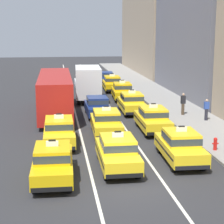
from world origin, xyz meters
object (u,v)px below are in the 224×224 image
Objects in this scene: taxi_center_second at (106,122)px; taxi_right_fifth at (112,83)px; taxi_center_nearest at (117,152)px; taxi_right_third at (132,102)px; taxi_left_nearest at (53,162)px; sedan_right_sixth at (106,78)px; bus_left_third at (55,93)px; taxi_right_second at (153,119)px; pedestrian_mid_block at (206,110)px; box_truck_center_fourth at (88,82)px; pedestrian_near_crosswalk at (183,104)px; taxi_left_second at (59,131)px; taxi_right_nearest at (180,145)px; taxi_right_fourth at (122,91)px; sedan_center_third at (97,106)px; fire_hydrant at (215,143)px; sedan_center_fifth at (83,82)px.

taxi_center_second is 18.65m from taxi_right_fifth.
taxi_center_nearest is 13.54m from taxi_right_third.
taxi_center_nearest is at bearing -103.74° from taxi_right_third.
taxi_left_nearest is 1.05× the size of sedan_right_sixth.
bus_left_third reaches higher than taxi_right_second.
sedan_right_sixth is at bearing 103.16° from pedestrian_mid_block.
box_truck_center_fourth reaches higher than pedestrian_near_crosswalk.
taxi_left_nearest is at bearing -93.73° from taxi_left_second.
taxi_right_nearest is at bearing -90.54° from taxi_right_second.
taxi_right_fourth is (0.01, 18.72, 0.00)m from taxi_right_nearest.
box_truck_center_fourth is 4.11× the size of pedestrian_near_crosswalk.
taxi_left_nearest is 0.99× the size of taxi_right_fourth.
box_truck_center_fourth is at bearing 89.63° from taxi_center_nearest.
pedestrian_mid_block is (4.85, -15.82, 0.08)m from taxi_right_fifth.
sedan_center_third is 12.03m from taxi_right_nearest.
box_truck_center_fourth reaches higher than taxi_right_fifth.
taxi_center_nearest is at bearing -121.86° from pedestrian_near_crosswalk.
taxi_left_nearest and taxi_right_third have the same top height.
sedan_center_third is 7.39m from box_truck_center_fourth.
fire_hydrant is at bearing -96.65° from pedestrian_near_crosswalk.
bus_left_third is at bearing 91.19° from taxi_left_second.
taxi_right_fourth is 1.06× the size of sedan_right_sixth.
taxi_right_second is (3.23, -5.21, 0.03)m from sedan_center_third.
taxi_right_second is at bearing -58.21° from sedan_center_third.
pedestrian_mid_block is 2.19× the size of fire_hydrant.
taxi_center_nearest is 30.19m from sedan_right_sixth.
bus_left_third is 9.09m from taxi_right_second.
taxi_center_nearest and taxi_right_nearest have the same top height.
taxi_right_fourth is 2.91× the size of pedestrian_mid_block.
taxi_right_third is 6.35m from pedestrian_mid_block.
taxi_right_second is 23.02m from sedan_right_sixth.
taxi_center_second is at bearing -89.43° from box_truck_center_fourth.
sedan_center_fifth is at bearing -134.28° from sedan_right_sixth.
taxi_center_second is 1.00× the size of taxi_right_second.
taxi_right_fifth is (6.24, 11.62, -0.94)m from bus_left_third.
pedestrian_near_crosswalk is (6.72, 4.72, 0.14)m from taxi_center_second.
taxi_right_fourth is (6.65, 20.47, 0.00)m from taxi_left_nearest.
bus_left_third is 17.87m from sedan_right_sixth.
taxi_left_second is at bearing -125.20° from taxi_right_third.
taxi_center_nearest reaches higher than sedan_center_fifth.
sedan_center_third is at bearing 105.29° from taxi_right_nearest.
pedestrian_near_crosswalk is at bearing -27.20° from taxi_right_third.
box_truck_center_fourth is (-0.13, 13.05, 0.90)m from taxi_center_second.
taxi_right_nearest is 11.17m from pedestrian_near_crosswalk.
pedestrian_mid_block is at bearing 24.39° from taxi_right_second.
taxi_right_third is 2.67× the size of pedestrian_near_crosswalk.
taxi_left_second is 22.50m from sedan_center_fifth.
sedan_center_fifth and sedan_right_sixth have the same top height.
taxi_left_nearest reaches higher than fire_hydrant.
taxi_right_nearest is (3.17, -11.60, 0.03)m from sedan_center_third.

